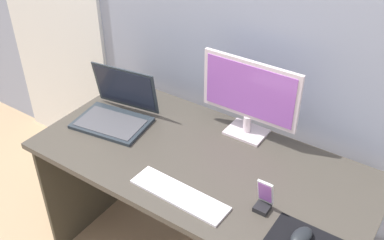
{
  "coord_description": "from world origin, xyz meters",
  "views": [
    {
      "loc": [
        0.8,
        -1.25,
        1.95
      ],
      "look_at": [
        -0.04,
        -0.02,
        0.93
      ],
      "focal_mm": 41.96,
      "sensor_mm": 36.0,
      "label": 1
    }
  ],
  "objects_px": {
    "monitor": "(249,96)",
    "mouse": "(302,236)",
    "laptop": "(116,111)",
    "keyboard_external": "(179,195)",
    "phone_in_dock": "(264,199)"
  },
  "relations": [
    {
      "from": "monitor",
      "to": "mouse",
      "type": "bearing_deg",
      "value": -44.62
    },
    {
      "from": "keyboard_external",
      "to": "phone_in_dock",
      "type": "distance_m",
      "value": 0.33
    },
    {
      "from": "laptop",
      "to": "phone_in_dock",
      "type": "height_order",
      "value": "laptop"
    },
    {
      "from": "mouse",
      "to": "phone_in_dock",
      "type": "relative_size",
      "value": 0.73
    },
    {
      "from": "monitor",
      "to": "mouse",
      "type": "distance_m",
      "value": 0.67
    },
    {
      "from": "keyboard_external",
      "to": "mouse",
      "type": "distance_m",
      "value": 0.48
    },
    {
      "from": "keyboard_external",
      "to": "mouse",
      "type": "bearing_deg",
      "value": 8.38
    },
    {
      "from": "monitor",
      "to": "mouse",
      "type": "xyz_separation_m",
      "value": [
        0.46,
        -0.45,
        -0.18
      ]
    },
    {
      "from": "monitor",
      "to": "phone_in_dock",
      "type": "height_order",
      "value": "monitor"
    },
    {
      "from": "laptop",
      "to": "phone_in_dock",
      "type": "relative_size",
      "value": 2.74
    },
    {
      "from": "phone_in_dock",
      "to": "monitor",
      "type": "bearing_deg",
      "value": 125.78
    },
    {
      "from": "keyboard_external",
      "to": "mouse",
      "type": "relative_size",
      "value": 4.1
    },
    {
      "from": "keyboard_external",
      "to": "mouse",
      "type": "xyz_separation_m",
      "value": [
        0.48,
        0.06,
        0.02
      ]
    },
    {
      "from": "laptop",
      "to": "keyboard_external",
      "type": "height_order",
      "value": "laptop"
    },
    {
      "from": "monitor",
      "to": "keyboard_external",
      "type": "relative_size",
      "value": 1.12
    }
  ]
}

